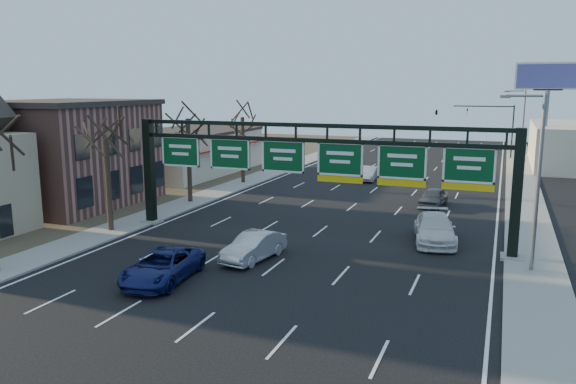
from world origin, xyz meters
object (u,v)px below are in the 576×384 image
at_px(car_silver_sedan, 254,247).
at_px(car_white_wagon, 435,229).
at_px(car_blue_suv, 163,266).
at_px(sign_gantry, 314,165).

distance_m(car_silver_sedan, car_white_wagon, 11.39).
bearing_deg(car_silver_sedan, car_blue_suv, -110.67).
relative_size(sign_gantry, car_white_wagon, 4.28).
bearing_deg(car_white_wagon, sign_gantry, -174.56).
height_order(sign_gantry, car_silver_sedan, sign_gantry).
height_order(sign_gantry, car_blue_suv, sign_gantry).
distance_m(sign_gantry, car_silver_sedan, 6.71).
bearing_deg(car_blue_suv, car_silver_sedan, 53.98).
bearing_deg(car_blue_suv, sign_gantry, 60.30).
height_order(sign_gantry, car_white_wagon, sign_gantry).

